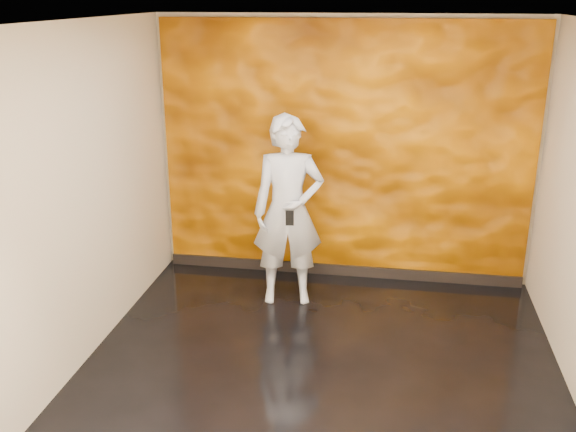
% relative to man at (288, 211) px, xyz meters
% --- Properties ---
extents(room, '(4.02, 4.02, 2.81)m').
position_rel_man_xyz_m(room, '(0.48, -1.24, 0.44)').
color(room, black).
rests_on(room, ground).
extents(feature_wall, '(3.90, 0.06, 2.75)m').
position_rel_man_xyz_m(feature_wall, '(0.48, 0.72, 0.42)').
color(feature_wall, orange).
rests_on(feature_wall, ground).
extents(baseboard, '(3.90, 0.04, 0.12)m').
position_rel_man_xyz_m(baseboard, '(0.48, 0.68, -0.90)').
color(baseboard, black).
rests_on(baseboard, ground).
extents(man, '(0.77, 0.58, 1.91)m').
position_rel_man_xyz_m(man, '(0.00, 0.00, 0.00)').
color(man, '#9AA0AA').
rests_on(man, ground).
extents(phone, '(0.08, 0.03, 0.15)m').
position_rel_man_xyz_m(phone, '(0.06, -0.29, 0.03)').
color(phone, black).
rests_on(phone, man).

